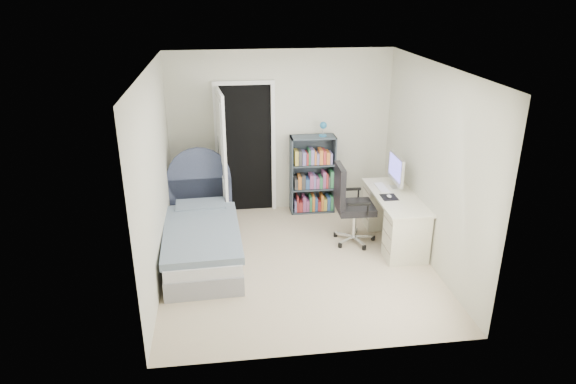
{
  "coord_description": "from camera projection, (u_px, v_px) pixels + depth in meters",
  "views": [
    {
      "loc": [
        -0.88,
        -5.79,
        3.36
      ],
      "look_at": [
        -0.11,
        0.1,
        0.95
      ],
      "focal_mm": 32.0,
      "sensor_mm": 36.0,
      "label": 1
    }
  ],
  "objects": [
    {
      "name": "bookcase",
      "position": [
        313.0,
        178.0,
        8.01
      ],
      "size": [
        0.69,
        0.29,
        1.46
      ],
      "color": "#3A454F",
      "rests_on": "ground"
    },
    {
      "name": "door",
      "position": [
        231.0,
        154.0,
        7.6
      ],
      "size": [
        0.92,
        0.83,
        2.06
      ],
      "color": "black",
      "rests_on": "ground"
    },
    {
      "name": "nightstand",
      "position": [
        191.0,
        195.0,
        7.86
      ],
      "size": [
        0.38,
        0.38,
        0.56
      ],
      "color": "tan",
      "rests_on": "ground"
    },
    {
      "name": "room_shell",
      "position": [
        298.0,
        172.0,
        6.22
      ],
      "size": [
        3.5,
        3.7,
        2.6
      ],
      "color": "tan",
      "rests_on": "ground"
    },
    {
      "name": "floor_lamp",
      "position": [
        222.0,
        187.0,
        7.68
      ],
      "size": [
        0.19,
        0.19,
        1.34
      ],
      "color": "silver",
      "rests_on": "ground"
    },
    {
      "name": "bed",
      "position": [
        202.0,
        237.0,
        6.75
      ],
      "size": [
        1.02,
        2.03,
        1.23
      ],
      "color": "gray",
      "rests_on": "ground"
    },
    {
      "name": "desk",
      "position": [
        394.0,
        216.0,
        7.1
      ],
      "size": [
        0.57,
        1.43,
        1.17
      ],
      "color": "beige",
      "rests_on": "ground"
    },
    {
      "name": "office_chair",
      "position": [
        349.0,
        201.0,
        7.0
      ],
      "size": [
        0.58,
        0.59,
        1.13
      ],
      "color": "silver",
      "rests_on": "ground"
    }
  ]
}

